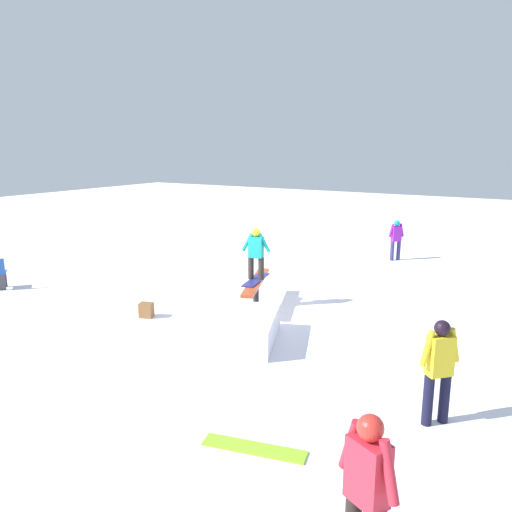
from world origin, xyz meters
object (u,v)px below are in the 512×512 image
at_px(backpack_on_snow, 146,310).
at_px(bystander_red, 367,488).
at_px(rail_feature, 256,284).
at_px(bystander_purple, 396,238).
at_px(main_rider_on_rail, 256,255).
at_px(bystander_yellow, 439,366).
at_px(loose_snowboard_lime, 254,448).

bearing_deg(backpack_on_snow, bystander_red, 127.49).
relative_size(rail_feature, bystander_purple, 1.72).
xyz_separation_m(main_rider_on_rail, bystander_purple, (6.81, -1.47, -0.54)).
bearing_deg(bystander_yellow, backpack_on_snow, -57.81).
bearing_deg(bystander_yellow, rail_feature, -80.22).
bearing_deg(main_rider_on_rail, bystander_purple, -24.30).
distance_m(bystander_yellow, loose_snowboard_lime, 2.78).
xyz_separation_m(rail_feature, bystander_purple, (6.81, -1.47, 0.19)).
bearing_deg(main_rider_on_rail, bystander_yellow, -134.96).
relative_size(rail_feature, loose_snowboard_lime, 1.71).
distance_m(main_rider_on_rail, bystander_yellow, 5.76).
bearing_deg(bystander_red, loose_snowboard_lime, -5.56).
relative_size(main_rider_on_rail, backpack_on_snow, 3.93).
distance_m(bystander_yellow, bystander_red, 2.99).
xyz_separation_m(main_rider_on_rail, loose_snowboard_lime, (-4.97, -2.94, -1.30)).
relative_size(bystander_red, bystander_purple, 1.17).
relative_size(rail_feature, main_rider_on_rail, 1.77).
height_order(bystander_red, bystander_purple, bystander_red).
bearing_deg(main_rider_on_rail, backpack_on_snow, 124.49).
xyz_separation_m(bystander_yellow, loose_snowboard_lime, (-1.86, 1.88, -0.85)).
xyz_separation_m(main_rider_on_rail, bystander_red, (-6.11, -4.80, -0.41)).
xyz_separation_m(bystander_yellow, bystander_red, (-2.99, 0.02, 0.04)).
bearing_deg(loose_snowboard_lime, bystander_yellow, -148.40).
relative_size(bystander_purple, loose_snowboard_lime, 1.00).
height_order(bystander_purple, loose_snowboard_lime, bystander_purple).
bearing_deg(bystander_yellow, bystander_red, 42.19).
height_order(bystander_red, backpack_on_snow, bystander_red).
bearing_deg(loose_snowboard_lime, bystander_red, 135.44).
bearing_deg(bystander_red, bystander_yellow, -64.54).
bearing_deg(loose_snowboard_lime, bystander_purple, -95.96).
distance_m(bystander_yellow, backpack_on_snow, 6.76).
distance_m(bystander_red, backpack_on_snow, 7.86).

